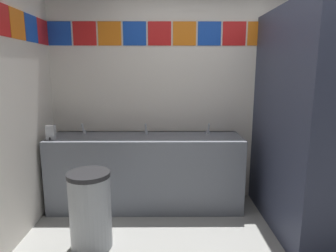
{
  "coord_description": "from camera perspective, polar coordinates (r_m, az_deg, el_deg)",
  "views": [
    {
      "loc": [
        -0.64,
        -1.98,
        1.59
      ],
      "look_at": [
        -0.63,
        0.93,
        1.03
      ],
      "focal_mm": 31.08,
      "sensor_mm": 36.0,
      "label": 1
    }
  ],
  "objects": [
    {
      "name": "wall_back",
      "position": [
        3.61,
        10.04,
        7.82
      ],
      "size": [
        4.04,
        0.09,
        2.8
      ],
      "color": "silver",
      "rests_on": "ground_plane"
    },
    {
      "name": "trash_bin",
      "position": [
        2.8,
        -14.98,
        -15.61
      ],
      "size": [
        0.38,
        0.38,
        0.71
      ],
      "color": "#999EA3",
      "rests_on": "ground_plane"
    },
    {
      "name": "vanity_counter",
      "position": [
        3.43,
        -4.32,
        -8.7
      ],
      "size": [
        2.18,
        0.55,
        0.85
      ],
      "color": "slate",
      "rests_on": "ground_plane"
    },
    {
      "name": "faucet_center",
      "position": [
        3.39,
        -4.33,
        -0.81
      ],
      "size": [
        0.04,
        0.1,
        0.14
      ],
      "color": "silver",
      "rests_on": "vanity_counter"
    },
    {
      "name": "stall_divider",
      "position": [
        2.87,
        25.35,
        -0.13
      ],
      "size": [
        0.92,
        1.42,
        2.18
      ],
      "color": "#33384C",
      "rests_on": "ground_plane"
    },
    {
      "name": "faucet_right",
      "position": [
        3.42,
        7.89,
        -0.79
      ],
      "size": [
        0.04,
        0.1,
        0.14
      ],
      "color": "silver",
      "rests_on": "vanity_counter"
    },
    {
      "name": "toilet",
      "position": [
        3.73,
        27.56,
        -10.49
      ],
      "size": [
        0.39,
        0.49,
        0.74
      ],
      "color": "white",
      "rests_on": "ground_plane"
    },
    {
      "name": "soap_dispenser",
      "position": [
        3.38,
        -21.98,
        -1.19
      ],
      "size": [
        0.09,
        0.09,
        0.16
      ],
      "color": "#B7BABF",
      "rests_on": "vanity_counter"
    },
    {
      "name": "faucet_left",
      "position": [
        3.52,
        -16.2,
        -0.8
      ],
      "size": [
        0.04,
        0.1,
        0.14
      ],
      "color": "silver",
      "rests_on": "vanity_counter"
    }
  ]
}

